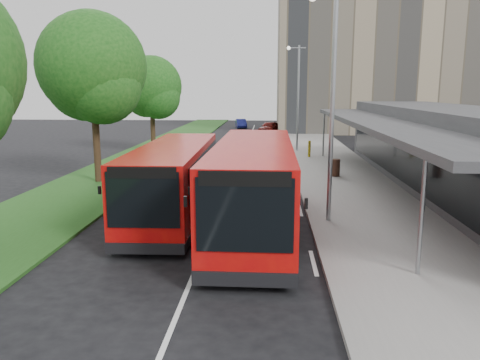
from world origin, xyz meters
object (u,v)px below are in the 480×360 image
at_px(tree_far, 152,90).
at_px(bus_main, 254,186).
at_px(bus_second, 174,180).
at_px(lamp_post_far, 297,91).
at_px(litter_bin, 335,168).
at_px(lamp_post_near, 330,94).
at_px(tree_mid, 93,73).
at_px(car_near, 270,127).
at_px(bollard, 309,149).
at_px(car_far, 241,124).

height_order(tree_far, bus_main, tree_far).
distance_m(tree_far, bus_second, 19.36).
distance_m(lamp_post_far, litter_bin, 11.81).
bearing_deg(tree_far, lamp_post_near, -59.71).
xyz_separation_m(tree_mid, car_near, (9.07, 29.22, -5.00)).
bearing_deg(bus_second, tree_far, 105.13).
bearing_deg(car_near, bollard, -60.72).
relative_size(bus_second, bollard, 8.62).
height_order(bus_second, car_far, bus_second).
xyz_separation_m(bus_second, car_far, (0.06, 42.38, -0.86)).
relative_size(tree_mid, lamp_post_far, 1.10).
xyz_separation_m(lamp_post_near, bus_second, (-5.77, 0.75, -3.29)).
relative_size(tree_mid, bollard, 7.65).
bearing_deg(bus_main, litter_bin, 67.47).
bearing_deg(lamp_post_near, tree_mid, 147.64).
height_order(tree_far, litter_bin, tree_far).
xyz_separation_m(lamp_post_far, bus_second, (-5.77, -19.25, -3.29)).
height_order(lamp_post_far, bus_main, lamp_post_far).
distance_m(tree_mid, bus_main, 12.32).
bearing_deg(bollard, car_far, 103.61).
xyz_separation_m(tree_mid, bollard, (11.88, 9.40, -4.95)).
bearing_deg(bus_second, car_far, 88.74).
bearing_deg(bus_second, car_near, 82.85).
bearing_deg(bollard, bus_second, -112.56).
distance_m(tree_far, car_far, 25.04).
bearing_deg(tree_mid, car_near, 72.75).
bearing_deg(car_near, bus_second, -74.75).
bearing_deg(tree_mid, lamp_post_far, 49.32).
xyz_separation_m(bus_second, litter_bin, (7.33, 8.28, -0.81)).
bearing_deg(tree_far, bollard, -12.36).
relative_size(tree_mid, lamp_post_near, 1.10).
xyz_separation_m(lamp_post_far, bollard, (0.75, -3.55, -3.99)).
xyz_separation_m(bollard, car_near, (-2.81, 19.83, -0.05)).
relative_size(bus_main, litter_bin, 11.57).
bearing_deg(tree_far, litter_bin, -38.30).
bearing_deg(bollard, litter_bin, -83.77).
height_order(bus_second, bollard, bus_second).
bearing_deg(car_near, lamp_post_far, -61.57).
height_order(tree_mid, car_near, tree_mid).
relative_size(bus_main, bus_second, 1.10).
bearing_deg(lamp_post_far, car_near, 97.20).
distance_m(litter_bin, car_near, 27.48).
relative_size(lamp_post_near, lamp_post_far, 1.00).
relative_size(tree_mid, bus_main, 0.81).
bearing_deg(tree_far, lamp_post_far, 4.87).
relative_size(tree_far, lamp_post_near, 0.93).
height_order(bus_second, litter_bin, bus_second).
xyz_separation_m(tree_mid, litter_bin, (12.69, 1.98, -5.06)).
distance_m(tree_mid, bollard, 15.93).
bearing_deg(tree_mid, bus_second, -49.65).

